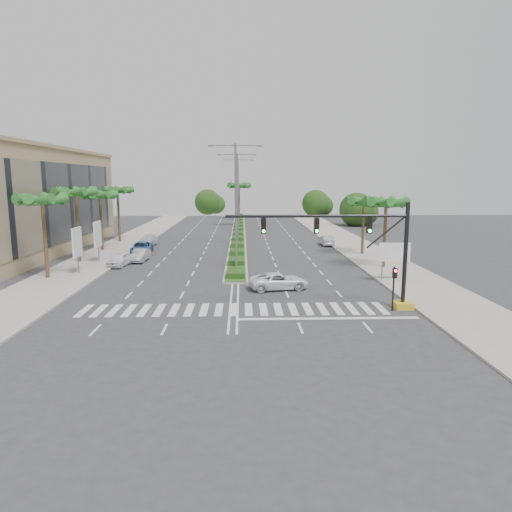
{
  "coord_description": "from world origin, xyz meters",
  "views": [
    {
      "loc": [
        0.58,
        -29.73,
        8.7
      ],
      "look_at": [
        1.62,
        3.92,
        3.0
      ],
      "focal_mm": 32.0,
      "sensor_mm": 36.0,
      "label": 1
    }
  ],
  "objects_px": {
    "car_parked_a": "(120,260)",
    "car_crossing": "(279,281)",
    "car_parked_c": "(142,248)",
    "car_parked_b": "(140,255)",
    "car_parked_d": "(148,241)",
    "car_right": "(327,241)"
  },
  "relations": [
    {
      "from": "car_crossing",
      "to": "car_parked_c",
      "type": "bearing_deg",
      "value": 29.71
    },
    {
      "from": "car_parked_c",
      "to": "car_right",
      "type": "distance_m",
      "value": 23.81
    },
    {
      "from": "car_parked_b",
      "to": "car_crossing",
      "type": "relative_size",
      "value": 0.84
    },
    {
      "from": "car_parked_d",
      "to": "car_right",
      "type": "relative_size",
      "value": 1.17
    },
    {
      "from": "car_parked_d",
      "to": "car_right",
      "type": "xyz_separation_m",
      "value": [
        23.57,
        -0.2,
        -0.02
      ]
    },
    {
      "from": "car_parked_a",
      "to": "car_parked_b",
      "type": "height_order",
      "value": "car_parked_a"
    },
    {
      "from": "car_parked_c",
      "to": "car_crossing",
      "type": "xyz_separation_m",
      "value": [
        14.75,
        -17.94,
        -0.03
      ]
    },
    {
      "from": "car_parked_b",
      "to": "car_parked_c",
      "type": "height_order",
      "value": "car_parked_c"
    },
    {
      "from": "car_parked_a",
      "to": "car_crossing",
      "type": "xyz_separation_m",
      "value": [
        15.32,
        -10.29,
        -0.0
      ]
    },
    {
      "from": "car_parked_a",
      "to": "car_parked_b",
      "type": "bearing_deg",
      "value": 68.27
    },
    {
      "from": "car_parked_d",
      "to": "car_right",
      "type": "bearing_deg",
      "value": 6.52
    },
    {
      "from": "car_parked_b",
      "to": "car_right",
      "type": "height_order",
      "value": "car_parked_b"
    },
    {
      "from": "car_parked_c",
      "to": "car_parked_a",
      "type": "bearing_deg",
      "value": -99.95
    },
    {
      "from": "car_parked_c",
      "to": "car_crossing",
      "type": "height_order",
      "value": "car_parked_c"
    },
    {
      "from": "car_parked_b",
      "to": "car_parked_d",
      "type": "xyz_separation_m",
      "value": [
        -1.5,
        11.34,
        0.01
      ]
    },
    {
      "from": "car_parked_d",
      "to": "car_crossing",
      "type": "height_order",
      "value": "car_parked_d"
    },
    {
      "from": "car_parked_a",
      "to": "car_crossing",
      "type": "distance_m",
      "value": 18.45
    },
    {
      "from": "car_parked_a",
      "to": "car_parked_b",
      "type": "relative_size",
      "value": 0.98
    },
    {
      "from": "car_parked_b",
      "to": "car_parked_c",
      "type": "xyz_separation_m",
      "value": [
        -0.93,
        4.99,
        0.04
      ]
    },
    {
      "from": "car_parked_a",
      "to": "car_right",
      "type": "xyz_separation_m",
      "value": [
        23.57,
        13.78,
        -0.01
      ]
    },
    {
      "from": "car_parked_c",
      "to": "car_parked_b",
      "type": "bearing_deg",
      "value": -85.16
    },
    {
      "from": "car_parked_a",
      "to": "car_parked_b",
      "type": "distance_m",
      "value": 3.04
    }
  ]
}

